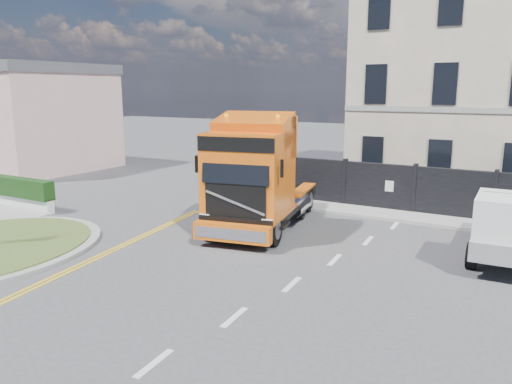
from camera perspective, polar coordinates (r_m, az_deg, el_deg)
The scene contains 6 objects.
ground at distance 15.21m, azimuth -5.39°, elevation -7.90°, with size 120.00×120.00×0.00m, color #424244.
seaside_bldg_pink at distance 35.12m, azimuth -24.27°, elevation 7.27°, with size 8.00×8.00×6.00m, color beige.
hoarding_fence at distance 21.16m, azimuth 24.39°, elevation -0.50°, with size 18.80×0.25×2.00m.
georgian_building at distance 28.29m, azimuth 25.65°, elevation 11.97°, with size 12.30×10.30×12.80m.
pavement_far at distance 20.54m, azimuth 22.39°, elevation -3.37°, with size 20.00×1.60×0.12m, color gray.
truck at distance 17.86m, azimuth -0.07°, elevation 1.28°, with size 3.84×7.29×4.15m.
Camera 1 is at (8.30, -11.68, 5.09)m, focal length 35.00 mm.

